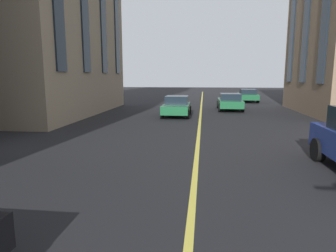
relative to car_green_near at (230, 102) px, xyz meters
name	(u,v)px	position (x,y,z in m)	size (l,w,h in m)	color
lane_centre_line	(198,138)	(-11.53, 2.33, -0.70)	(80.00, 0.16, 0.01)	#D8C64C
car_green_near	(230,102)	(0.00, 0.00, 0.00)	(4.40, 1.95, 1.37)	#1E6038
car_green_mid	(177,106)	(-4.19, 3.97, 0.00)	(3.90, 1.89, 1.40)	#1E6038
car_green_far	(248,95)	(8.23, -2.57, 0.00)	(4.40, 1.95, 1.37)	#1E6038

